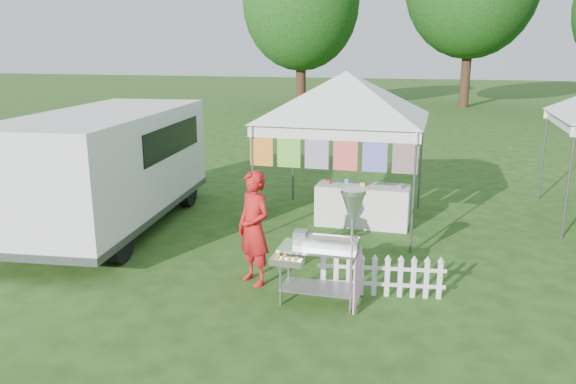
% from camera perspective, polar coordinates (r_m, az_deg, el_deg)
% --- Properties ---
extents(ground, '(120.00, 120.00, 0.00)m').
position_cam_1_polar(ground, '(8.21, 1.34, -10.16)').
color(ground, '#1F4012').
rests_on(ground, ground).
extents(canopy_main, '(4.24, 4.24, 3.45)m').
position_cam_1_polar(canopy_main, '(10.90, 5.98, 12.09)').
color(canopy_main, '#59595E').
rests_on(canopy_main, ground).
extents(tree_left, '(6.40, 6.40, 9.53)m').
position_cam_1_polar(tree_left, '(32.30, 1.36, 18.69)').
color(tree_left, '#341E13').
rests_on(tree_left, ground).
extents(donut_cart, '(1.17, 0.80, 1.63)m').
position_cam_1_polar(donut_cart, '(7.52, 4.43, -4.67)').
color(donut_cart, gray).
rests_on(donut_cart, ground).
extents(vendor, '(0.75, 0.69, 1.71)m').
position_cam_1_polar(vendor, '(8.24, -3.49, -3.68)').
color(vendor, red).
rests_on(vendor, ground).
extents(cargo_van, '(2.78, 5.65, 2.26)m').
position_cam_1_polar(cargo_van, '(11.39, -17.49, 2.62)').
color(cargo_van, white).
rests_on(cargo_van, ground).
extents(picket_fence, '(1.78, 0.29, 0.56)m').
position_cam_1_polar(picket_fence, '(8.09, 9.40, -8.53)').
color(picket_fence, white).
rests_on(picket_fence, ground).
extents(display_table, '(1.80, 0.70, 0.81)m').
position_cam_1_polar(display_table, '(11.18, 7.58, -1.34)').
color(display_table, white).
rests_on(display_table, ground).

